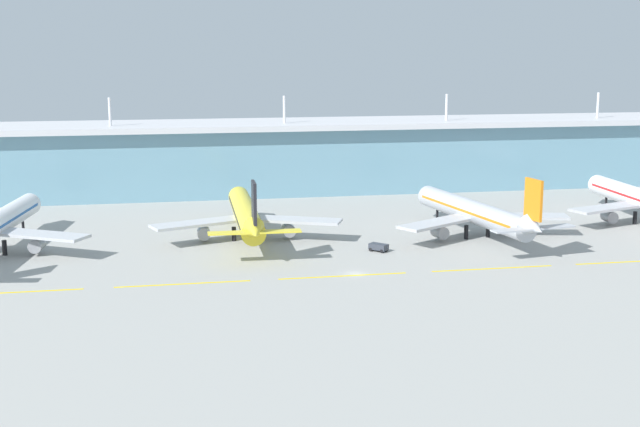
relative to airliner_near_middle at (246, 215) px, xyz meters
name	(u,v)px	position (x,y,z in m)	size (l,w,h in m)	color
ground_plane	(355,274)	(19.80, -38.36, -6.45)	(600.00, 600.00, 0.00)	#9E9E99
terminal_building	(282,156)	(19.80, 72.16, 5.62)	(288.00, 34.00, 32.73)	#6693A8
airliner_near_middle	(246,215)	(0.00, 0.00, 0.00)	(48.79, 60.93, 18.90)	yellow
airliner_far_middle	(475,213)	(58.38, -8.26, 0.00)	(48.15, 60.91, 18.90)	#ADB2BC
taxiway_stripe_west	(11,292)	(-51.20, -39.70, -6.43)	(28.00, 0.70, 0.04)	yellow
taxiway_stripe_mid_west	(183,284)	(-17.20, -39.70, -6.43)	(28.00, 0.70, 0.04)	yellow
taxiway_stripe_centre	(343,276)	(16.80, -39.70, -6.43)	(28.00, 0.70, 0.04)	yellow
taxiway_stripe_mid_east	(492,269)	(50.80, -39.70, -6.43)	(28.00, 0.70, 0.04)	yellow
taxiway_stripe_east	(632,262)	(84.80, -39.70, -6.43)	(28.00, 0.70, 0.04)	yellow
pushback_tug	(379,247)	(30.01, -19.12, -5.35)	(4.79, 4.83, 1.85)	#333842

